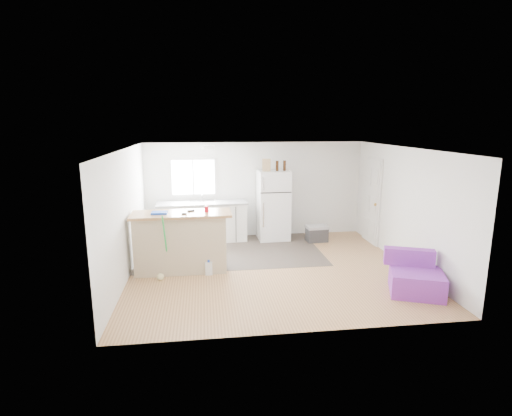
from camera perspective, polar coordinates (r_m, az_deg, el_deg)
The scene contains 19 objects.
room at distance 7.76m, azimuth 2.25°, elevation -0.39°, with size 5.51×5.01×2.41m.
vinyl_zone at distance 9.19m, azimuth -3.63°, elevation -6.14°, with size 4.05×2.50×0.00m, color #382E2A.
window at distance 10.04m, azimuth -8.96°, elevation 4.37°, with size 1.18×0.06×0.98m.
interior_door at distance 10.04m, azimuth 16.20°, elevation 0.95°, with size 0.11×0.92×2.10m.
ceiling_fixture at distance 8.68m, azimuth -6.98°, elevation 8.61°, with size 0.30×0.30×0.07m, color white.
kitchen_cabinets at distance 9.91m, azimuth -7.63°, elevation -1.89°, with size 2.22×0.78×1.26m.
peninsula at distance 7.97m, azimuth -10.69°, elevation -4.75°, with size 1.92×0.75×1.18m.
refrigerator at distance 9.94m, azimuth 2.48°, elevation 0.41°, with size 0.78×0.74×1.72m.
cooler at distance 9.96m, azimuth 8.67°, elevation -3.60°, with size 0.54×0.39×0.40m.
purple_seat at distance 7.50m, azimuth 21.77°, elevation -9.27°, with size 1.09×1.08×0.70m.
cleaner_jug at distance 7.82m, azimuth -6.76°, elevation -8.52°, with size 0.14×0.10×0.30m.
mop at distance 7.72m, azimuth -13.27°, elevation -8.26°, with size 0.23×0.35×1.25m.
red_cup at distance 7.79m, azimuth -7.07°, elevation -0.14°, with size 0.08×0.08×0.12m, color red.
blue_tray at distance 7.82m, azimuth -13.63°, elevation -0.66°, with size 0.30×0.22×0.04m, color blue.
tool_a at distance 7.91m, azimuth -9.28°, elevation -0.36°, with size 0.14×0.05×0.03m, color black.
tool_b at distance 7.66m, azimuth -10.22°, elevation -0.81°, with size 0.10×0.04×0.03m, color black.
cardboard_box at distance 9.68m, azimuth 1.49°, elevation 6.15°, with size 0.20×0.10×0.30m, color #9D825A.
bottle_left at distance 9.75m, azimuth 3.04°, elevation 6.03°, with size 0.07×0.07×0.25m, color #361C09.
bottle_right at distance 9.82m, azimuth 4.09°, elevation 6.06°, with size 0.07×0.07×0.25m, color #361C09.
Camera 1 is at (-1.29, -7.46, 2.88)m, focal length 28.00 mm.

